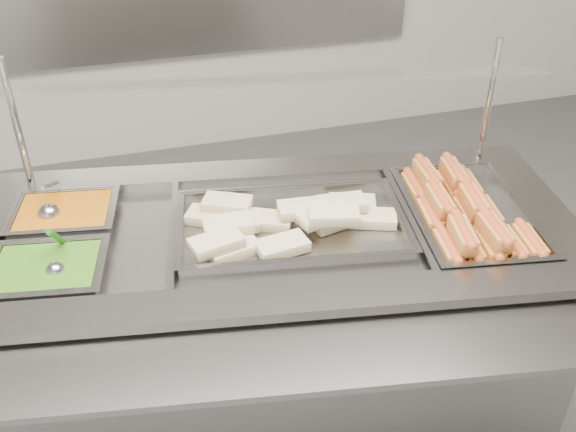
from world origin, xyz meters
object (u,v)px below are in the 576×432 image
object	(u,v)px
serving_spoon	(56,265)
steam_counter	(274,331)
pan_wraps	(291,229)
sneeze_guard	(263,84)
ladle	(49,212)
pan_hotdogs	(467,221)

from	to	relation	value
serving_spoon	steam_counter	bearing A→B (deg)	3.73
pan_wraps	sneeze_guard	bearing A→B (deg)	95.38
steam_counter	sneeze_guard	size ratio (longest dim) A/B	1.19
pan_wraps	ladle	size ratio (longest dim) A/B	3.74
steam_counter	serving_spoon	world-z (taller)	serving_spoon
ladle	serving_spoon	bearing A→B (deg)	-85.95
steam_counter	ladle	xyz separation A→B (m)	(-0.60, 0.23, 0.42)
pan_wraps	ladle	bearing A→B (deg)	160.09
ladle	pan_wraps	bearing A→B (deg)	-19.91
steam_counter	serving_spoon	size ratio (longest dim) A/B	11.73
ladle	serving_spoon	world-z (taller)	serving_spoon
pan_hotdogs	pan_wraps	world-z (taller)	same
sneeze_guard	pan_wraps	size ratio (longest dim) A/B	2.27
steam_counter	sneeze_guard	distance (m)	0.78
pan_wraps	serving_spoon	xyz separation A→B (m)	(-0.64, -0.03, 0.03)
sneeze_guard	pan_hotdogs	world-z (taller)	sneeze_guard
steam_counter	serving_spoon	xyz separation A→B (m)	(-0.58, -0.04, 0.42)
pan_wraps	ladle	world-z (taller)	ladle
sneeze_guard	steam_counter	bearing A→B (deg)	-99.96
sneeze_guard	serving_spoon	distance (m)	0.74
pan_wraps	pan_hotdogs	bearing A→B (deg)	-9.97
pan_hotdogs	ladle	distance (m)	1.22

